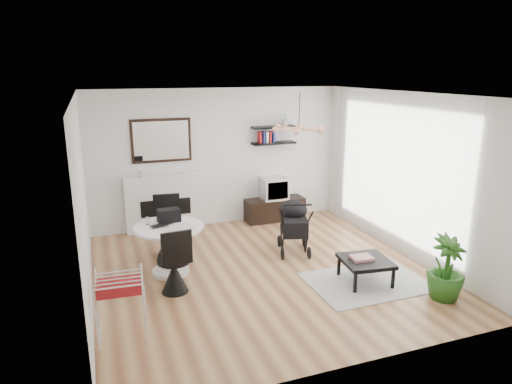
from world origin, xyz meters
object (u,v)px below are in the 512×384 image
object	(u,v)px
drying_rack	(121,309)
stroller	(294,228)
coffee_table	(366,262)
potted_plant	(446,268)
tv_console	(275,209)
dining_table	(169,242)
crt_tv	(274,188)
fireplace	(165,196)

from	to	relation	value
drying_rack	stroller	distance (m)	3.50
coffee_table	potted_plant	xyz separation A→B (m)	(0.74, -0.79, 0.13)
tv_console	stroller	size ratio (longest dim) A/B	1.24
stroller	dining_table	bearing A→B (deg)	-158.14
dining_table	stroller	size ratio (longest dim) A/B	1.06
tv_console	potted_plant	distance (m)	4.03
crt_tv	coffee_table	size ratio (longest dim) A/B	0.68
coffee_table	stroller	bearing A→B (deg)	108.73
tv_console	stroller	distance (m)	1.71
fireplace	stroller	world-z (taller)	fireplace
tv_console	stroller	xyz separation A→B (m)	(-0.33, -1.67, 0.19)
crt_tv	coffee_table	world-z (taller)	crt_tv
fireplace	dining_table	xyz separation A→B (m)	(-0.26, -1.99, -0.18)
coffee_table	potted_plant	distance (m)	1.09
coffee_table	crt_tv	bearing A→B (deg)	93.36
dining_table	drying_rack	xyz separation A→B (m)	(-0.82, -1.68, -0.08)
coffee_table	fireplace	bearing A→B (deg)	126.08
crt_tv	dining_table	xyz separation A→B (m)	(-2.46, -1.84, -0.18)
drying_rack	coffee_table	world-z (taller)	drying_rack
fireplace	potted_plant	distance (m)	5.13
tv_console	stroller	world-z (taller)	stroller
crt_tv	tv_console	bearing A→B (deg)	8.39
drying_rack	coffee_table	xyz separation A→B (m)	(3.46, 0.40, -0.11)
fireplace	drying_rack	bearing A→B (deg)	-106.38
tv_console	coffee_table	xyz separation A→B (m)	(0.16, -3.12, 0.09)
dining_table	potted_plant	world-z (taller)	potted_plant
coffee_table	dining_table	bearing A→B (deg)	154.10
drying_rack	fireplace	bearing A→B (deg)	77.35
crt_tv	coffee_table	bearing A→B (deg)	-86.64
potted_plant	dining_table	bearing A→B (deg)	148.40
dining_table	drying_rack	world-z (taller)	drying_rack
fireplace	drying_rack	xyz separation A→B (m)	(-1.08, -3.67, -0.25)
drying_rack	crt_tv	bearing A→B (deg)	50.77
crt_tv	drying_rack	distance (m)	4.82
crt_tv	stroller	size ratio (longest dim) A/B	0.52
fireplace	stroller	distance (m)	2.64
stroller	tv_console	bearing A→B (deg)	95.98
crt_tv	stroller	xyz separation A→B (m)	(-0.31, -1.67, -0.26)
tv_console	drying_rack	xyz separation A→B (m)	(-3.30, -3.53, 0.20)
fireplace	drying_rack	world-z (taller)	fireplace
tv_console	drying_rack	world-z (taller)	drying_rack
fireplace	drying_rack	size ratio (longest dim) A/B	2.64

